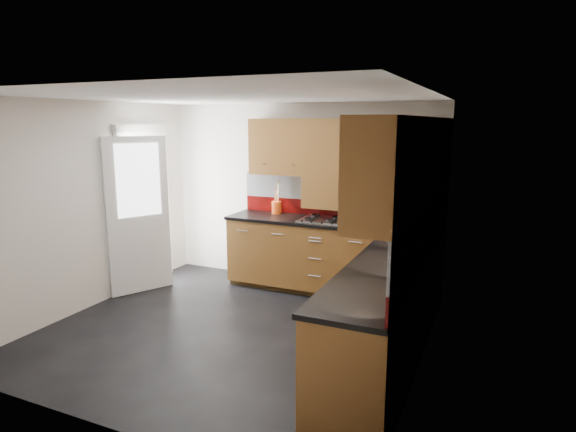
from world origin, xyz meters
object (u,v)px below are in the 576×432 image
at_px(gas_hob, 323,220).
at_px(utensil_pot, 277,206).
at_px(toaster, 431,221).
at_px(food_processor, 409,225).

bearing_deg(gas_hob, utensil_pot, 165.08).
distance_m(gas_hob, toaster, 1.31).
distance_m(gas_hob, utensil_pot, 0.76).
distance_m(gas_hob, food_processor, 1.20).
height_order(utensil_pot, toaster, utensil_pot).
xyz_separation_m(gas_hob, utensil_pot, (-0.73, 0.20, 0.09)).
bearing_deg(food_processor, utensil_pot, 162.60).
relative_size(utensil_pot, food_processor, 1.73).
xyz_separation_m(toaster, food_processor, (-0.17, -0.50, 0.04)).
bearing_deg(utensil_pot, toaster, -2.49).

